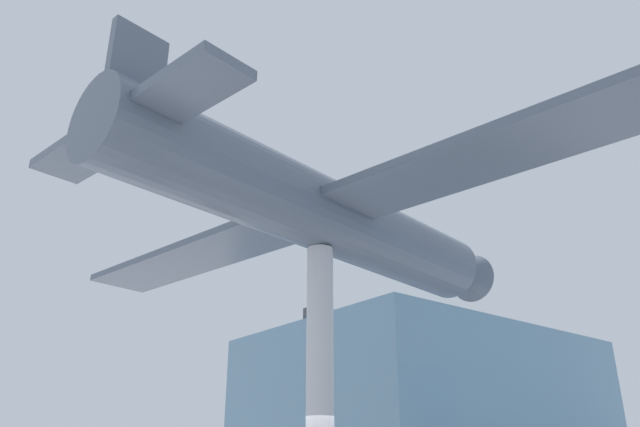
% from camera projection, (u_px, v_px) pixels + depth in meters
% --- Properties ---
extents(glass_pavilion_left, '(11.32, 14.91, 7.94)m').
position_uv_depth(glass_pavilion_left, '(426.00, 421.00, 28.78)').
color(glass_pavilion_left, '#60849E').
rests_on(glass_pavilion_left, ground_plane).
extents(support_pylon_central, '(0.57, 0.57, 6.02)m').
position_uv_depth(support_pylon_central, '(320.00, 390.00, 12.54)').
color(support_pylon_central, '#B7B7BC').
rests_on(support_pylon_central, ground_plane).
extents(suspended_airplane, '(16.95, 12.90, 2.96)m').
position_uv_depth(suspended_airplane, '(327.00, 216.00, 14.19)').
color(suspended_airplane, '#4C5666').
rests_on(suspended_airplane, support_pylon_central).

